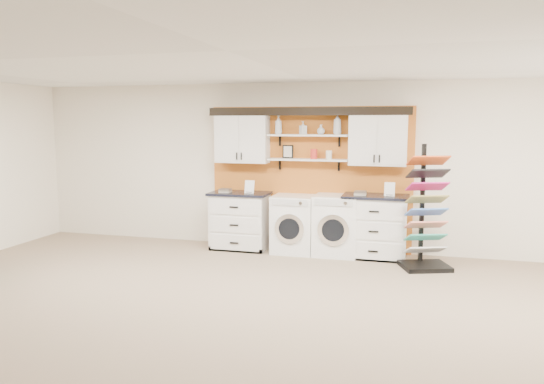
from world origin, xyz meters
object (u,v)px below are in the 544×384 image
(dryer, at_px, (336,225))
(sample_rack, at_px, (425,230))
(base_cabinet_left, at_px, (240,221))
(base_cabinet_right, at_px, (375,226))
(washer, at_px, (294,224))

(dryer, xyz_separation_m, sample_rack, (1.38, -0.43, 0.07))
(sample_rack, bearing_deg, base_cabinet_left, 151.79)
(base_cabinet_right, xyz_separation_m, washer, (-1.32, -0.00, -0.03))
(base_cabinet_right, xyz_separation_m, sample_rack, (0.76, -0.44, 0.06))
(base_cabinet_right, relative_size, dryer, 1.05)
(base_cabinet_left, xyz_separation_m, base_cabinet_right, (2.26, -0.00, 0.02))
(dryer, bearing_deg, base_cabinet_left, 179.88)
(dryer, bearing_deg, washer, 180.00)
(base_cabinet_left, distance_m, washer, 0.94)
(base_cabinet_left, relative_size, base_cabinet_right, 0.96)
(base_cabinet_left, height_order, sample_rack, sample_rack)
(dryer, bearing_deg, sample_rack, -17.47)
(base_cabinet_left, bearing_deg, dryer, -0.12)
(base_cabinet_left, height_order, washer, base_cabinet_left)
(base_cabinet_right, xyz_separation_m, dryer, (-0.62, -0.00, -0.01))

